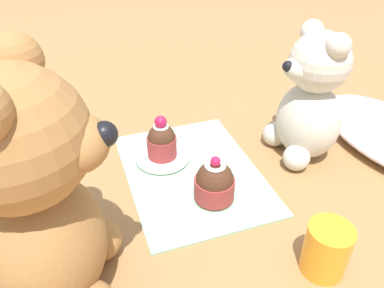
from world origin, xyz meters
The scene contains 8 objects.
ground_plane centered at (0.00, 0.00, 0.00)m, with size 4.00×4.00×0.00m, color #9E7042.
knitted_placemat centered at (0.00, 0.00, 0.00)m, with size 0.28×0.20×0.01m, color #8EBC99.
teddy_bear_cream centered at (0.01, 0.19, 0.10)m, with size 0.12×0.11×0.22m.
teddy_bear_tan centered at (0.15, -0.20, 0.14)m, with size 0.16×0.16×0.28m.
cupcake_near_cream_bear centered at (0.07, 0.01, 0.03)m, with size 0.06×0.06×0.07m.
saucer_plate centered at (-0.05, -0.04, 0.01)m, with size 0.09×0.09×0.01m, color white.
cupcake_near_tan_bear centered at (-0.05, -0.04, 0.04)m, with size 0.05×0.05×0.07m.
juice_glass centered at (0.22, 0.09, 0.03)m, with size 0.05×0.05×0.07m, color orange.
Camera 1 is at (0.44, -0.15, 0.37)m, focal length 35.00 mm.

